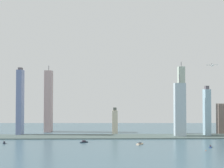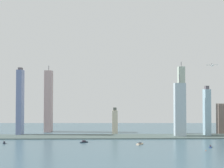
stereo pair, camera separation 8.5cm
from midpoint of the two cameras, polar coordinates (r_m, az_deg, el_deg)
The scene contains 15 objects.
waterfront_pier at distance 702.20m, azimuth 3.75°, elevation -10.19°, with size 997.22×69.31×2.02m, color #495956.
skyscraper_0 at distance 760.60m, azimuth -17.52°, elevation -3.35°, with size 13.35×25.54×166.97m.
skyscraper_1 at distance 801.73m, azimuth -12.30°, elevation -3.28°, with size 19.07×26.67×177.02m.
skyscraper_2 at distance 770.56m, azimuth 13.40°, elevation -3.05°, with size 16.42×15.59×184.33m.
skyscraper_3 at distance 747.12m, azimuth 18.05°, elevation -5.19°, with size 13.86×21.22×121.40m.
skyscraper_5 at distance 744.01m, azimuth 0.55°, elevation -7.37°, with size 14.02×14.40×67.12m.
skyscraper_6 at distance 792.50m, azimuth 20.50°, elevation -6.39°, with size 18.46×17.58×76.80m.
skyscraper_7 at distance 715.77m, azimuth 13.10°, elevation -4.92°, with size 26.03×18.66×148.67m.
boat_0 at distance 601.42m, azimuth 18.67°, elevation -11.51°, with size 8.59×13.36×4.17m.
boat_1 at distance 626.79m, azimuth -5.54°, elevation -11.16°, with size 17.07×13.12×4.68m.
boat_2 at distance 652.30m, azimuth -20.33°, elevation -10.70°, with size 10.17×16.33×4.59m.
boat_5 at distance 603.87m, azimuth 5.44°, elevation -11.55°, with size 15.24×17.36×3.95m.
channel_buoy_0 at distance 596.66m, azimuth 18.62°, elevation -11.63°, with size 1.01×1.01×2.15m, color yellow.
channel_buoy_1 at distance 566.40m, azimuth 17.85°, elevation -12.22°, with size 1.39×1.39×1.60m, color #E54C19.
airplane at distance 637.70m, azimuth 18.97°, elevation 3.50°, with size 23.67×23.38×7.13m.
Camera 1 is at (-54.71, -255.49, 105.77)m, focal length 46.79 mm.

